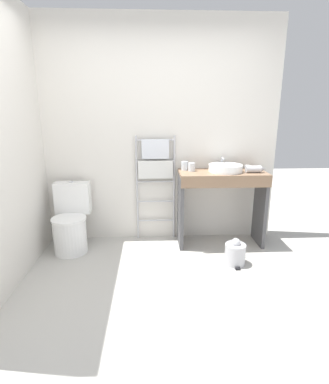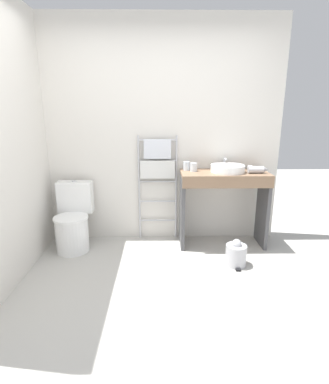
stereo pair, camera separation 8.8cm
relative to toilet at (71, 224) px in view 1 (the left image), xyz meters
The scene contains 12 objects.
ground_plane 1.64m from the toilet, 51.55° to the right, with size 12.00×12.00×0.00m, color #B2AFA8.
wall_back 1.45m from the toilet, 20.73° to the left, with size 2.90×0.12×2.61m, color silver.
wall_side 1.16m from the toilet, 129.50° to the right, with size 0.12×2.33×2.61m, color silver.
toilet is the anchor object (origin of this frame).
towel_radiator 1.18m from the toilet, 15.19° to the left, with size 0.48×0.06×1.29m.
vanity_counter 1.78m from the toilet, ahead, with size 1.00×0.44×0.89m.
sink_basin 1.89m from the toilet, ahead, with size 0.39×0.39×0.08m.
faucet 1.92m from the toilet, ahead, with size 0.02×0.10×0.14m.
cup_near_wall 1.48m from the toilet, ahead, with size 0.08×0.08×0.10m.
cup_near_edge 1.54m from the toilet, ahead, with size 0.08×0.08×0.10m.
hair_dryer 2.19m from the toilet, ahead, with size 0.23×0.16×0.08m.
trash_bin 1.87m from the toilet, 13.58° to the right, with size 0.22×0.25×0.29m.
Camera 1 is at (-0.08, -2.00, 1.59)m, focal length 28.00 mm.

